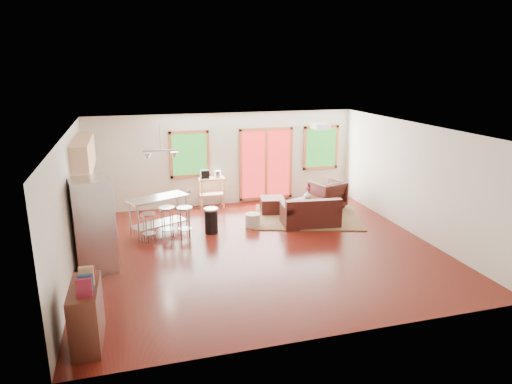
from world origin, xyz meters
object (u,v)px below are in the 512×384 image
object	(u,v)px
rug	(307,217)
loveseat	(311,214)
island	(159,208)
kitchen_cart	(211,182)
ottoman	(272,205)
coffee_table	(305,203)
armchair	(327,193)
refrigerator	(94,225)

from	to	relation	value
rug	loveseat	distance (m)	0.69
island	kitchen_cart	world-z (taller)	kitchen_cart
ottoman	island	size ratio (longest dim) A/B	0.42
rug	island	bearing A→B (deg)	-178.69
coffee_table	ottoman	world-z (taller)	ottoman
armchair	ottoman	distance (m)	1.63
armchair	ottoman	xyz separation A→B (m)	(-1.62, -0.05, -0.21)
loveseat	coffee_table	distance (m)	0.80
refrigerator	kitchen_cart	size ratio (longest dim) A/B	1.68
loveseat	island	distance (m)	3.70
armchair	refrigerator	bearing A→B (deg)	7.23
armchair	island	distance (m)	4.74
loveseat	armchair	xyz separation A→B (m)	(1.02, 1.29, 0.13)
rug	loveseat	bearing A→B (deg)	-105.00
refrigerator	rug	bearing A→B (deg)	9.69
ottoman	island	bearing A→B (deg)	-166.77
refrigerator	kitchen_cart	xyz separation A→B (m)	(2.86, 3.34, -0.17)
coffee_table	kitchen_cart	distance (m)	2.68
island	kitchen_cart	distance (m)	2.23
rug	refrigerator	bearing A→B (deg)	-160.41
rug	loveseat	xyz separation A→B (m)	(-0.16, -0.61, 0.28)
rug	ottoman	distance (m)	1.01
coffee_table	island	xyz separation A→B (m)	(-3.82, -0.25, 0.25)
armchair	island	size ratio (longest dim) A/B	0.57
loveseat	ottoman	xyz separation A→B (m)	(-0.59, 1.25, -0.08)
rug	island	xyz separation A→B (m)	(-3.82, -0.09, 0.59)
armchair	ottoman	world-z (taller)	armchair
refrigerator	kitchen_cart	bearing A→B (deg)	39.55
refrigerator	island	xyz separation A→B (m)	(1.32, 1.74, -0.31)
ottoman	island	xyz separation A→B (m)	(-3.06, -0.72, 0.40)
coffee_table	ottoman	size ratio (longest dim) A/B	1.91
loveseat	refrigerator	size ratio (longest dim) A/B	0.80
armchair	island	bearing A→B (deg)	-6.15
rug	kitchen_cart	distance (m)	2.83
kitchen_cart	armchair	bearing A→B (deg)	-14.97
armchair	ottoman	bearing A→B (deg)	-13.77
rug	kitchen_cart	bearing A→B (deg)	146.28
ottoman	island	world-z (taller)	island
rug	kitchen_cart	world-z (taller)	kitchen_cart
island	kitchen_cart	bearing A→B (deg)	46.11
loveseat	coffee_table	size ratio (longest dim) A/B	1.23
rug	refrigerator	distance (m)	5.52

